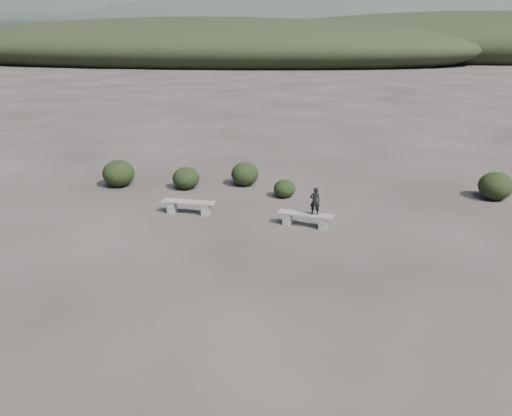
# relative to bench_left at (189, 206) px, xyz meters

# --- Properties ---
(ground) EXTENTS (1200.00, 1200.00, 0.00)m
(ground) POSITION_rel_bench_left_xyz_m (2.85, -5.55, -0.30)
(ground) COLOR #2B2622
(ground) RESTS_ON ground
(bench_left) EXTENTS (2.00, 0.51, 0.49)m
(bench_left) POSITION_rel_bench_left_xyz_m (0.00, 0.00, 0.00)
(bench_left) COLOR slate
(bench_left) RESTS_ON ground
(bench_right) EXTENTS (1.97, 0.77, 0.48)m
(bench_right) POSITION_rel_bench_left_xyz_m (4.36, -0.67, -0.01)
(bench_right) COLOR slate
(bench_right) RESTS_ON ground
(seated_person) EXTENTS (0.39, 0.30, 0.98)m
(seated_person) POSITION_rel_bench_left_xyz_m (4.67, -0.73, 0.67)
(seated_person) COLOR black
(seated_person) RESTS_ON bench_right
(shrub_a) EXTENTS (1.15, 1.15, 0.94)m
(shrub_a) POSITION_rel_bench_left_xyz_m (-0.94, 3.00, 0.17)
(shrub_a) COLOR black
(shrub_a) RESTS_ON ground
(shrub_b) EXTENTS (1.19, 1.19, 1.02)m
(shrub_b) POSITION_rel_bench_left_xyz_m (1.48, 3.85, 0.21)
(shrub_b) COLOR black
(shrub_b) RESTS_ON ground
(shrub_c) EXTENTS (0.91, 0.91, 0.73)m
(shrub_c) POSITION_rel_bench_left_xyz_m (3.36, 2.45, 0.06)
(shrub_c) COLOR black
(shrub_c) RESTS_ON ground
(shrub_e) EXTENTS (1.34, 1.34, 1.12)m
(shrub_e) POSITION_rel_bench_left_xyz_m (11.78, 3.39, 0.26)
(shrub_e) COLOR black
(shrub_e) RESTS_ON ground
(shrub_f) EXTENTS (1.37, 1.37, 1.16)m
(shrub_f) POSITION_rel_bench_left_xyz_m (-3.94, 2.93, 0.28)
(shrub_f) COLOR black
(shrub_f) RESTS_ON ground
(mountain_ridges) EXTENTS (500.00, 400.00, 56.00)m
(mountain_ridges) POSITION_rel_bench_left_xyz_m (-4.63, 333.51, 10.54)
(mountain_ridges) COLOR black
(mountain_ridges) RESTS_ON ground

